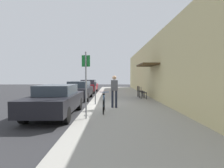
{
  "coord_description": "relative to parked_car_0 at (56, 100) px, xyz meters",
  "views": [
    {
      "loc": [
        1.36,
        -9.84,
        1.76
      ],
      "look_at": [
        1.47,
        4.24,
        1.17
      ],
      "focal_mm": 28.14,
      "sensor_mm": 36.0,
      "label": 1
    }
  ],
  "objects": [
    {
      "name": "building_facade",
      "position": [
        5.74,
        3.92,
        1.61
      ],
      "size": [
        1.4,
        32.0,
        4.67
      ],
      "color": "beige",
      "rests_on": "ground_plane"
    },
    {
      "name": "bicycle_0",
      "position": [
        2.14,
        0.14,
        -0.25
      ],
      "size": [
        0.46,
        1.71,
        0.9
      ],
      "color": "black",
      "rests_on": "sidewalk_slab"
    },
    {
      "name": "pedestrian_standing",
      "position": [
        2.66,
        1.31,
        0.4
      ],
      "size": [
        0.36,
        0.22,
        1.7
      ],
      "color": "#232838",
      "rests_on": "sidewalk_slab"
    },
    {
      "name": "cafe_chair_0",
      "position": [
        4.83,
        4.92,
        -0.1
      ],
      "size": [
        0.52,
        0.52,
        0.87
      ],
      "color": "black",
      "rests_on": "sidewalk_slab"
    },
    {
      "name": "parked_car_2",
      "position": [
        0.0,
        11.62,
        0.01
      ],
      "size": [
        1.8,
        4.4,
        1.42
      ],
      "color": "maroon",
      "rests_on": "ground_plane"
    },
    {
      "name": "cafe_chair_1",
      "position": [
        4.83,
        5.82,
        -0.1
      ],
      "size": [
        0.46,
        0.46,
        0.87
      ],
      "color": "black",
      "rests_on": "sidewalk_slab"
    },
    {
      "name": "ground_plane",
      "position": [
        1.1,
        1.91,
        -0.72
      ],
      "size": [
        60.0,
        60.0,
        0.0
      ],
      "primitive_type": "plane",
      "color": "#2D2D30"
    },
    {
      "name": "cafe_chair_2",
      "position": [
        4.83,
        6.47,
        -0.1
      ],
      "size": [
        0.54,
        0.54,
        0.87
      ],
      "color": "black",
      "rests_on": "sidewalk_slab"
    },
    {
      "name": "parking_meter",
      "position": [
        1.55,
        2.46,
        0.16
      ],
      "size": [
        0.12,
        0.1,
        1.32
      ],
      "color": "slate",
      "rests_on": "sidewalk_slab"
    },
    {
      "name": "sidewalk_slab",
      "position": [
        3.35,
        3.91,
        -0.66
      ],
      "size": [
        4.5,
        32.0,
        0.12
      ],
      "primitive_type": "cube",
      "color": "#9E9B93",
      "rests_on": "ground_plane"
    },
    {
      "name": "parked_car_1",
      "position": [
        0.0,
        5.77,
        0.0
      ],
      "size": [
        1.8,
        4.4,
        1.4
      ],
      "color": "black",
      "rests_on": "ground_plane"
    },
    {
      "name": "parked_car_0",
      "position": [
        0.0,
        0.0,
        0.0
      ],
      "size": [
        1.8,
        4.4,
        1.38
      ],
      "color": "black",
      "rests_on": "ground_plane"
    },
    {
      "name": "street_sign",
      "position": [
        1.5,
        -1.11,
        0.91
      ],
      "size": [
        0.32,
        0.06,
        2.6
      ],
      "color": "gray",
      "rests_on": "sidewalk_slab"
    }
  ]
}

